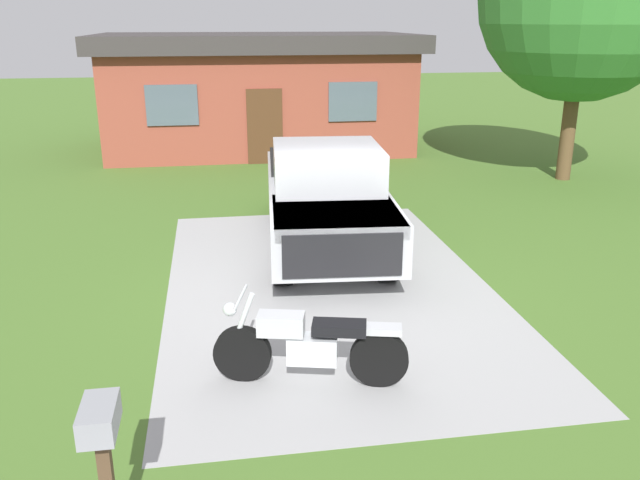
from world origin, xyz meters
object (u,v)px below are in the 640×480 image
(motorcycle, at_px, (309,345))
(pickup_truck, at_px, (325,193))
(neighbor_house, at_px, (258,91))
(mailbox, at_px, (102,438))

(motorcycle, height_order, pickup_truck, pickup_truck)
(pickup_truck, xyz_separation_m, neighbor_house, (-0.48, 9.75, 0.84))
(pickup_truck, height_order, neighbor_house, neighbor_house)
(pickup_truck, relative_size, mailbox, 4.57)
(motorcycle, bearing_deg, neighbor_house, 88.00)
(mailbox, bearing_deg, pickup_truck, 67.54)
(motorcycle, height_order, mailbox, mailbox)
(mailbox, distance_m, neighbor_house, 16.87)
(pickup_truck, height_order, mailbox, pickup_truck)
(motorcycle, relative_size, neighbor_house, 0.23)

